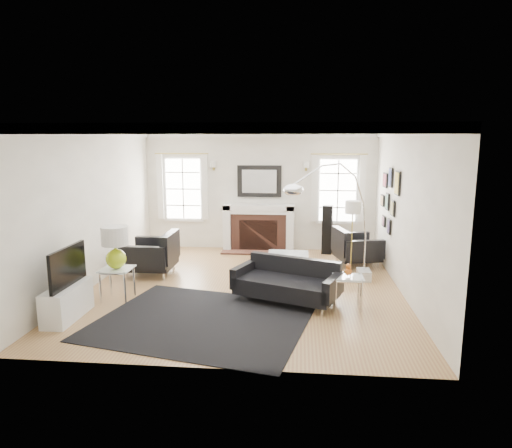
# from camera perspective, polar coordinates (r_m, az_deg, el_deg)

# --- Properties ---
(floor) EXTENTS (6.00, 6.00, 0.00)m
(floor) POSITION_cam_1_polar(r_m,az_deg,el_deg) (8.32, -1.41, -7.88)
(floor) COLOR #9A6640
(floor) RESTS_ON ground
(back_wall) EXTENTS (5.50, 0.04, 2.80)m
(back_wall) POSITION_cam_1_polar(r_m,az_deg,el_deg) (10.95, 0.44, 4.08)
(back_wall) COLOR white
(back_wall) RESTS_ON floor
(front_wall) EXTENTS (5.50, 0.04, 2.80)m
(front_wall) POSITION_cam_1_polar(r_m,az_deg,el_deg) (5.08, -5.52, -3.47)
(front_wall) COLOR white
(front_wall) RESTS_ON floor
(left_wall) EXTENTS (0.04, 6.00, 2.80)m
(left_wall) POSITION_cam_1_polar(r_m,az_deg,el_deg) (8.76, -19.62, 1.85)
(left_wall) COLOR white
(left_wall) RESTS_ON floor
(right_wall) EXTENTS (0.04, 6.00, 2.80)m
(right_wall) POSITION_cam_1_polar(r_m,az_deg,el_deg) (8.14, 18.16, 1.33)
(right_wall) COLOR white
(right_wall) RESTS_ON floor
(ceiling) EXTENTS (5.50, 6.00, 0.02)m
(ceiling) POSITION_cam_1_polar(r_m,az_deg,el_deg) (7.90, -1.50, 11.78)
(ceiling) COLOR white
(ceiling) RESTS_ON back_wall
(crown_molding) EXTENTS (5.50, 6.00, 0.12)m
(crown_molding) POSITION_cam_1_polar(r_m,az_deg,el_deg) (7.90, -1.50, 11.34)
(crown_molding) COLOR white
(crown_molding) RESTS_ON back_wall
(fireplace) EXTENTS (1.70, 0.69, 1.11)m
(fireplace) POSITION_cam_1_polar(r_m,az_deg,el_deg) (10.88, 0.33, -0.54)
(fireplace) COLOR white
(fireplace) RESTS_ON floor
(mantel_mirror) EXTENTS (1.05, 0.07, 0.75)m
(mantel_mirror) POSITION_cam_1_polar(r_m,az_deg,el_deg) (10.88, 0.42, 5.36)
(mantel_mirror) COLOR black
(mantel_mirror) RESTS_ON back_wall
(window_left) EXTENTS (1.24, 0.15, 1.62)m
(window_left) POSITION_cam_1_polar(r_m,az_deg,el_deg) (11.21, -9.08, 4.40)
(window_left) COLOR white
(window_left) RESTS_ON back_wall
(window_right) EXTENTS (1.24, 0.15, 1.62)m
(window_right) POSITION_cam_1_polar(r_m,az_deg,el_deg) (10.89, 10.18, 4.19)
(window_right) COLOR white
(window_right) RESTS_ON back_wall
(gallery_wall) EXTENTS (0.04, 1.73, 1.29)m
(gallery_wall) POSITION_cam_1_polar(r_m,az_deg,el_deg) (9.37, 16.31, 3.39)
(gallery_wall) COLOR black
(gallery_wall) RESTS_ON right_wall
(tv_unit) EXTENTS (0.35, 1.00, 1.09)m
(tv_unit) POSITION_cam_1_polar(r_m,az_deg,el_deg) (7.38, -22.51, -8.44)
(tv_unit) COLOR white
(tv_unit) RESTS_ON floor
(area_rug) EXTENTS (3.44, 3.06, 0.01)m
(area_rug) POSITION_cam_1_polar(r_m,az_deg,el_deg) (6.90, -6.66, -11.86)
(area_rug) COLOR black
(area_rug) RESTS_ON floor
(sofa) EXTENTS (1.87, 1.35, 0.56)m
(sofa) POSITION_cam_1_polar(r_m,az_deg,el_deg) (7.59, 4.01, -7.33)
(sofa) COLOR black
(sofa) RESTS_ON floor
(armchair_left) EXTENTS (0.93, 1.03, 0.69)m
(armchair_left) POSITION_cam_1_polar(r_m,az_deg,el_deg) (9.22, -12.64, -3.80)
(armchair_left) COLOR black
(armchair_left) RESTS_ON floor
(armchair_right) EXTENTS (1.06, 1.13, 0.65)m
(armchair_right) POSITION_cam_1_polar(r_m,az_deg,el_deg) (9.90, 12.20, -2.96)
(armchair_right) COLOR black
(armchair_right) RESTS_ON floor
(coffee_table) EXTENTS (0.81, 0.81, 0.36)m
(coffee_table) POSITION_cam_1_polar(r_m,az_deg,el_deg) (9.18, 4.03, -4.01)
(coffee_table) COLOR silver
(coffee_table) RESTS_ON floor
(side_table_left) EXTENTS (0.49, 0.49, 0.54)m
(side_table_left) POSITION_cam_1_polar(r_m,az_deg,el_deg) (7.89, -16.98, -6.07)
(side_table_left) COLOR silver
(side_table_left) RESTS_ON floor
(nesting_table) EXTENTS (0.47, 0.40, 0.52)m
(nesting_table) POSITION_cam_1_polar(r_m,az_deg,el_deg) (7.34, 11.40, -7.31)
(nesting_table) COLOR silver
(nesting_table) RESTS_ON floor
(gourd_lamp) EXTENTS (0.44, 0.44, 0.70)m
(gourd_lamp) POSITION_cam_1_polar(r_m,az_deg,el_deg) (7.77, -17.18, -2.46)
(gourd_lamp) COLOR #C1E11C
(gourd_lamp) RESTS_ON side_table_left
(orange_vase) EXTENTS (0.12, 0.12, 0.19)m
(orange_vase) POSITION_cam_1_polar(r_m,az_deg,el_deg) (7.28, 11.46, -5.67)
(orange_vase) COLOR #C15A18
(orange_vase) RESTS_ON nesting_table
(arc_floor_lamp) EXTENTS (1.63, 1.51, 2.31)m
(arc_floor_lamp) POSITION_cam_1_polar(r_m,az_deg,el_deg) (8.06, 9.46, 0.53)
(arc_floor_lamp) COLOR white
(arc_floor_lamp) RESTS_ON floor
(stick_floor_lamp) EXTENTS (0.30, 0.30, 1.46)m
(stick_floor_lamp) POSITION_cam_1_polar(r_m,az_deg,el_deg) (8.98, 12.00, 1.58)
(stick_floor_lamp) COLOR #B19A3D
(stick_floor_lamp) RESTS_ON floor
(speaker_tower) EXTENTS (0.26, 0.26, 1.13)m
(speaker_tower) POSITION_cam_1_polar(r_m,az_deg,el_deg) (10.71, 8.90, -0.70)
(speaker_tower) COLOR black
(speaker_tower) RESTS_ON floor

